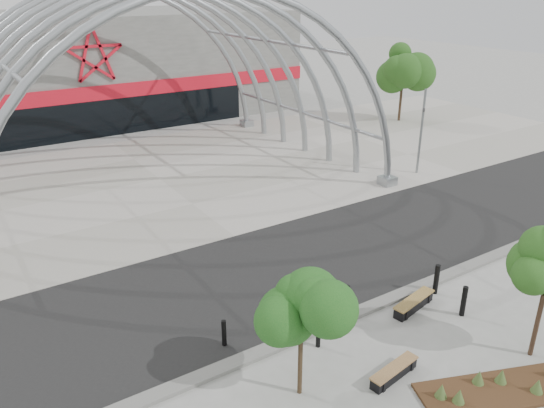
{
  "coord_description": "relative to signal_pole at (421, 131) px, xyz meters",
  "views": [
    {
      "loc": [
        -9.79,
        -11.14,
        10.2
      ],
      "look_at": [
        0.0,
        4.0,
        2.6
      ],
      "focal_mm": 35.0,
      "sensor_mm": 36.0,
      "label": 1
    }
  ],
  "objects": [
    {
      "name": "ground",
      "position": [
        -12.82,
        -8.5,
        -2.52
      ],
      "size": [
        140.0,
        140.0,
        0.0
      ],
      "primitive_type": "plane",
      "color": "gray",
      "rests_on": "ground"
    },
    {
      "name": "road",
      "position": [
        -12.82,
        -5.0,
        -2.51
      ],
      "size": [
        140.0,
        7.0,
        0.02
      ],
      "primitive_type": "cube",
      "color": "black",
      "rests_on": "ground"
    },
    {
      "name": "forecourt",
      "position": [
        -12.82,
        7.0,
        -2.5
      ],
      "size": [
        60.0,
        17.0,
        0.04
      ],
      "primitive_type": "cube",
      "color": "#A39F93",
      "rests_on": "ground"
    },
    {
      "name": "kerb",
      "position": [
        -12.82,
        -8.75,
        -2.46
      ],
      "size": [
        60.0,
        0.5,
        0.12
      ],
      "primitive_type": "cube",
      "color": "slate",
      "rests_on": "ground"
    },
    {
      "name": "arena_building",
      "position": [
        -12.82,
        24.95,
        1.47
      ],
      "size": [
        34.0,
        15.24,
        8.0
      ],
      "color": "#62625E",
      "rests_on": "ground"
    },
    {
      "name": "vault_canopy",
      "position": [
        -12.82,
        7.0,
        -2.5
      ],
      "size": [
        20.8,
        15.8,
        20.36
      ],
      "color": "#959B9F",
      "rests_on": "ground"
    },
    {
      "name": "planting_bed",
      "position": [
        -11.37,
        -13.59,
        -2.4
      ],
      "size": [
        4.85,
        3.01,
        0.49
      ],
      "color": "#352215",
      "rests_on": "ground"
    },
    {
      "name": "signal_pole",
      "position": [
        0.0,
        0.0,
        0.0
      ],
      "size": [
        0.34,
        0.67,
        4.82
      ],
      "color": "gray",
      "rests_on": "ground"
    },
    {
      "name": "street_tree_0",
      "position": [
        -15.93,
        -10.68,
        0.28
      ],
      "size": [
        1.71,
        1.71,
        3.89
      ],
      "color": "#2D2414",
      "rests_on": "ground"
    },
    {
      "name": "bench_0",
      "position": [
        -13.4,
        -11.63,
        -2.34
      ],
      "size": [
        1.78,
        0.64,
        0.37
      ],
      "color": "black",
      "rests_on": "ground"
    },
    {
      "name": "bench_1",
      "position": [
        -10.42,
        -9.56,
        -2.32
      ],
      "size": [
        1.97,
        0.8,
        0.4
      ],
      "color": "black",
      "rests_on": "ground"
    },
    {
      "name": "bollard_0",
      "position": [
        -16.68,
        -7.82,
        -2.08
      ],
      "size": [
        0.14,
        0.14,
        0.89
      ],
      "primitive_type": "cylinder",
      "color": "black",
      "rests_on": "ground"
    },
    {
      "name": "bollard_1",
      "position": [
        -14.33,
        -9.39,
        -2.08
      ],
      "size": [
        0.14,
        0.14,
        0.89
      ],
      "primitive_type": "cylinder",
      "color": "black",
      "rests_on": "ground"
    },
    {
      "name": "bollard_2",
      "position": [
        -12.58,
        -8.6,
        -1.96
      ],
      "size": [
        0.18,
        0.18,
        1.12
      ],
      "primitive_type": "cylinder",
      "color": "black",
      "rests_on": "ground"
    },
    {
      "name": "bollard_3",
      "position": [
        -9.34,
        -10.68,
        -1.98
      ],
      "size": [
        0.17,
        0.17,
        1.08
      ],
      "primitive_type": "cylinder",
      "color": "black",
      "rests_on": "ground"
    },
    {
      "name": "bollard_4",
      "position": [
        -9.04,
        -9.27,
        -1.96
      ],
      "size": [
        0.18,
        0.18,
        1.12
      ],
      "primitive_type": "cylinder",
      "color": "black",
      "rests_on": "ground"
    },
    {
      "name": "bg_tree_1",
      "position": [
        8.18,
        9.5,
        1.73
      ],
      "size": [
        2.7,
        2.7,
        5.91
      ],
      "color": "#2F2216",
      "rests_on": "ground"
    }
  ]
}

